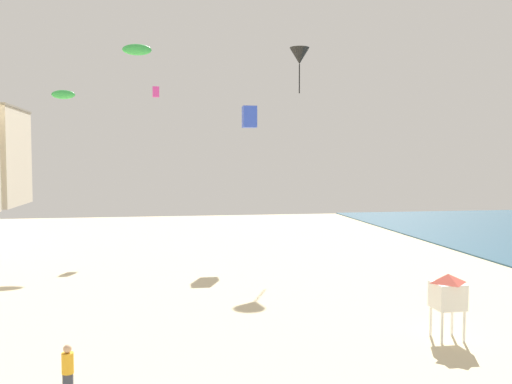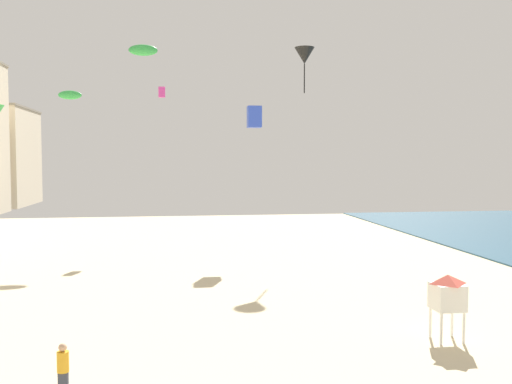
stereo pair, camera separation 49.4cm
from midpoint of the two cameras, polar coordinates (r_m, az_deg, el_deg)
name	(u,v)px [view 1 (the left image)]	position (r m, az deg, el deg)	size (l,w,h in m)	color
kite_flyer	(68,369)	(17.70, -19.45, -16.70)	(0.34, 0.34, 1.64)	#383D4C
lifeguard_stand	(448,292)	(22.91, 18.40, -9.66)	(1.10, 1.10, 2.55)	white
kite_green_parafoil	(63,95)	(48.72, -19.35, 9.37)	(1.87, 0.52, 0.73)	green
kite_black_delta	(299,56)	(43.44, 4.13, 13.68)	(1.50, 1.50, 3.41)	black
kite_green_parafoil_2	(137,50)	(49.40, -12.34, 14.00)	(2.43, 0.67, 0.94)	green
kite_magenta_box_2	(156,92)	(48.44, -10.47, 10.01)	(0.55, 0.55, 0.87)	#DB3D9E
kite_blue_box	(249,117)	(42.56, -1.01, 7.67)	(1.02, 1.02, 1.61)	blue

